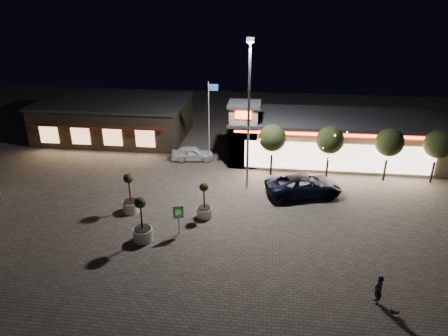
# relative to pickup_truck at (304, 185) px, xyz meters

# --- Properties ---
(ground) EXTENTS (90.00, 90.00, 0.00)m
(ground) POSITION_rel_pickup_truck_xyz_m (-6.71, -7.22, -0.87)
(ground) COLOR #685E54
(ground) RESTS_ON ground
(retail_building) EXTENTS (20.40, 8.40, 6.10)m
(retail_building) POSITION_rel_pickup_truck_xyz_m (2.79, 8.60, 1.34)
(retail_building) COLOR tan
(retail_building) RESTS_ON ground
(restaurant_building) EXTENTS (16.40, 11.00, 4.30)m
(restaurant_building) POSITION_rel_pickup_truck_xyz_m (-20.71, 12.76, 1.29)
(restaurant_building) COLOR #382D23
(restaurant_building) RESTS_ON ground
(floodlight_pole) EXTENTS (0.60, 0.40, 12.38)m
(floodlight_pole) POSITION_rel_pickup_truck_xyz_m (-4.71, 0.78, 6.15)
(floodlight_pole) COLOR gray
(floodlight_pole) RESTS_ON ground
(flagpole) EXTENTS (0.95, 0.10, 8.00)m
(flagpole) POSITION_rel_pickup_truck_xyz_m (-8.62, 5.78, 3.88)
(flagpole) COLOR white
(flagpole) RESTS_ON ground
(string_tree_a) EXTENTS (2.42, 2.42, 4.79)m
(string_tree_a) POSITION_rel_pickup_truck_xyz_m (-2.71, 3.78, 2.69)
(string_tree_a) COLOR #332319
(string_tree_a) RESTS_ON ground
(string_tree_b) EXTENTS (2.42, 2.42, 4.79)m
(string_tree_b) POSITION_rel_pickup_truck_xyz_m (2.29, 3.78, 2.69)
(string_tree_b) COLOR #332319
(string_tree_b) RESTS_ON ground
(string_tree_c) EXTENTS (2.42, 2.42, 4.79)m
(string_tree_c) POSITION_rel_pickup_truck_xyz_m (7.29, 3.78, 2.69)
(string_tree_c) COLOR #332319
(string_tree_c) RESTS_ON ground
(string_tree_d) EXTENTS (2.42, 2.42, 4.79)m
(string_tree_d) POSITION_rel_pickup_truck_xyz_m (11.29, 3.78, 2.69)
(string_tree_d) COLOR #332319
(string_tree_d) RESTS_ON ground
(pickup_truck) EXTENTS (6.79, 4.49, 1.73)m
(pickup_truck) POSITION_rel_pickup_truck_xyz_m (0.00, 0.00, 0.00)
(pickup_truck) COLOR black
(pickup_truck) RESTS_ON ground
(white_sedan) EXTENTS (4.34, 2.29, 1.41)m
(white_sedan) POSITION_rel_pickup_truck_xyz_m (-10.51, 6.40, -0.16)
(white_sedan) COLOR white
(white_sedan) RESTS_ON ground
(pedestrian) EXTENTS (0.47, 0.66, 1.71)m
(pedestrian) POSITION_rel_pickup_truck_xyz_m (3.12, -12.31, -0.01)
(pedestrian) COLOR black
(pedestrian) RESTS_ON ground
(dog) EXTENTS (0.48, 0.23, 0.25)m
(dog) POSITION_rel_pickup_truck_xyz_m (3.87, -13.18, -0.62)
(dog) COLOR #59514C
(dog) RESTS_ON ground
(planter_left) EXTENTS (1.29, 1.29, 3.16)m
(planter_left) POSITION_rel_pickup_truck_xyz_m (-13.17, -4.33, 0.11)
(planter_left) COLOR white
(planter_left) RESTS_ON ground
(planter_mid) EXTENTS (1.31, 1.31, 3.23)m
(planter_mid) POSITION_rel_pickup_truck_xyz_m (-11.10, -8.00, 0.13)
(planter_mid) COLOR white
(planter_mid) RESTS_ON ground
(planter_right) EXTENTS (1.14, 1.14, 2.79)m
(planter_right) POSITION_rel_pickup_truck_xyz_m (-7.52, -4.47, -0.00)
(planter_right) COLOR white
(planter_right) RESTS_ON ground
(valet_sign) EXTENTS (0.69, 0.28, 2.15)m
(valet_sign) POSITION_rel_pickup_truck_xyz_m (-8.88, -6.91, 0.64)
(valet_sign) COLOR gray
(valet_sign) RESTS_ON ground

